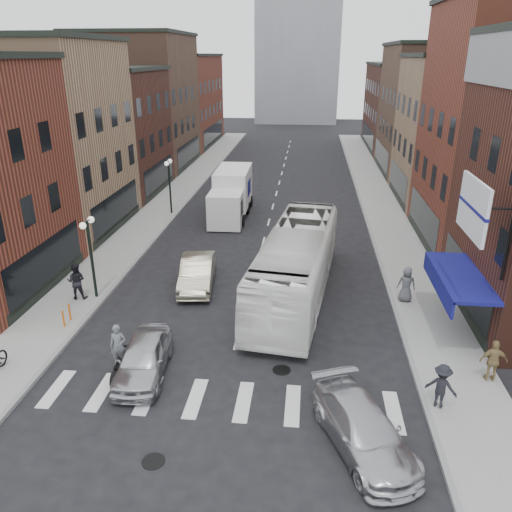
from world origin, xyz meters
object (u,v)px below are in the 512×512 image
at_px(streetlamp_far, 169,177).
at_px(ped_left_solo, 76,281).
at_px(bike_rack, 67,315).
at_px(ped_right_c, 406,284).
at_px(ped_right_b, 494,361).
at_px(streetlamp_near, 90,244).
at_px(sedan_left_far, 197,273).
at_px(billboard_sign, 475,210).
at_px(box_truck, 231,195).
at_px(sedan_left_near, 143,358).
at_px(curb_car, 364,429).
at_px(ped_right_a, 441,386).
at_px(motorcycle_rider, 120,353).
at_px(transit_bus, 296,263).

height_order(streetlamp_far, ped_left_solo, streetlamp_far).
height_order(bike_rack, ped_right_c, ped_right_c).
height_order(streetlamp_far, ped_right_b, streetlamp_far).
bearing_deg(streetlamp_near, ped_left_solo, -160.71).
relative_size(sedan_left_far, ped_right_b, 2.81).
bearing_deg(billboard_sign, box_truck, 123.02).
bearing_deg(streetlamp_far, sedan_left_near, -77.77).
height_order(curb_car, ped_right_c, ped_right_c).
relative_size(streetlamp_far, sedan_left_near, 0.98).
xyz_separation_m(ped_left_solo, ped_right_a, (15.59, -6.41, -0.11)).
bearing_deg(motorcycle_rider, bike_rack, 131.96).
relative_size(curb_car, ped_right_b, 2.86).
relative_size(bike_rack, motorcycle_rider, 0.37).
bearing_deg(streetlamp_far, transit_bus, -52.14).
bearing_deg(sedan_left_far, ped_right_b, -36.66).
bearing_deg(streetlamp_near, streetlamp_far, 90.00).
xyz_separation_m(sedan_left_near, ped_right_b, (12.71, 0.78, 0.26)).
relative_size(ped_left_solo, ped_right_b, 1.11).
height_order(bike_rack, motorcycle_rider, motorcycle_rider).
relative_size(streetlamp_far, transit_bus, 0.34).
bearing_deg(transit_bus, sedan_left_far, -178.16).
relative_size(ped_left_solo, ped_right_c, 1.05).
xyz_separation_m(motorcycle_rider, sedan_left_near, (0.80, 0.22, -0.30)).
bearing_deg(sedan_left_far, bike_rack, -142.83).
distance_m(streetlamp_near, sedan_left_near, 7.53).
relative_size(motorcycle_rider, curb_car, 0.46).
bearing_deg(billboard_sign, ped_left_solo, 169.12).
distance_m(ped_right_a, ped_right_c, 7.84).
xyz_separation_m(sedan_left_near, ped_right_a, (10.51, -0.90, 0.24)).
height_order(motorcycle_rider, ped_left_solo, motorcycle_rider).
relative_size(transit_bus, sedan_left_near, 2.92).
bearing_deg(transit_bus, billboard_sign, -31.44).
xyz_separation_m(transit_bus, sedan_left_far, (-5.09, 0.48, -0.94)).
xyz_separation_m(streetlamp_far, ped_right_b, (17.00, -19.01, -1.94)).
bearing_deg(transit_bus, ped_right_b, -34.63).
height_order(sedan_left_far, ped_left_solo, ped_left_solo).
distance_m(sedan_left_far, curb_car, 13.09).
height_order(streetlamp_far, ped_right_c, streetlamp_far).
distance_m(sedan_left_near, ped_right_a, 10.55).
relative_size(motorcycle_rider, ped_right_a, 1.36).
bearing_deg(box_truck, ped_left_solo, -111.40).
height_order(streetlamp_far, ped_right_a, streetlamp_far).
height_order(transit_bus, ped_right_b, transit_bus).
distance_m(motorcycle_rider, curb_car, 9.03).
height_order(box_truck, sedan_left_far, box_truck).
bearing_deg(curb_car, ped_left_solo, 124.55).
bearing_deg(bike_rack, ped_left_solo, 103.69).
height_order(curb_car, ped_left_solo, ped_left_solo).
distance_m(motorcycle_rider, ped_right_c, 13.53).
distance_m(sedan_left_far, ped_right_c, 10.40).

